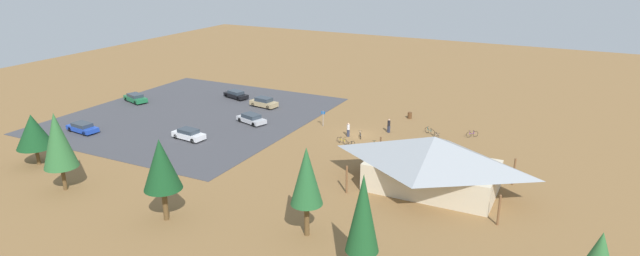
{
  "coord_description": "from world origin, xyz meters",
  "views": [
    {
      "loc": [
        -24.47,
        59.73,
        22.61
      ],
      "look_at": [
        4.13,
        2.81,
        1.2
      ],
      "focal_mm": 29.84,
      "sensor_mm": 36.0,
      "label": 1
    }
  ],
  "objects_px": {
    "bicycle_green_mid_cluster": "(374,145)",
    "bicycle_white_near_porch": "(360,135)",
    "lot_sign": "(323,116)",
    "car_silver_inner_stall": "(251,119)",
    "bicycle_silver_lone_east": "(437,136)",
    "car_white_end_stall": "(189,134)",
    "car_blue_second_row": "(82,127)",
    "car_black_far_end": "(236,94)",
    "visitor_by_pavilion": "(389,125)",
    "visitor_at_bikes": "(348,129)",
    "pine_west": "(161,165)",
    "bicycle_purple_edge_south": "(472,134)",
    "trash_bin": "(410,115)",
    "pine_far_east": "(58,140)",
    "bicycle_blue_front_row": "(381,156)",
    "car_tan_mid_lot": "(264,102)",
    "bike_pavilion": "(433,160)",
    "pine_far_west": "(33,131)",
    "bicycle_yellow_edge_north": "(342,141)",
    "car_green_by_curb": "(135,98)",
    "bicycle_black_lone_west": "(350,145)",
    "bicycle_teal_yard_front": "(430,131)",
    "pine_mideast": "(363,214)",
    "pine_east": "(306,177)"
  },
  "relations": [
    {
      "from": "bicycle_green_mid_cluster",
      "to": "bicycle_white_near_porch",
      "type": "bearing_deg",
      "value": -41.4
    },
    {
      "from": "lot_sign",
      "to": "car_silver_inner_stall",
      "type": "distance_m",
      "value": 9.91
    },
    {
      "from": "bicycle_silver_lone_east",
      "to": "car_white_end_stall",
      "type": "distance_m",
      "value": 31.14
    },
    {
      "from": "lot_sign",
      "to": "car_blue_second_row",
      "type": "height_order",
      "value": "lot_sign"
    },
    {
      "from": "car_black_far_end",
      "to": "visitor_by_pavilion",
      "type": "relative_size",
      "value": 2.51
    },
    {
      "from": "bicycle_white_near_porch",
      "to": "car_white_end_stall",
      "type": "height_order",
      "value": "car_white_end_stall"
    },
    {
      "from": "visitor_at_bikes",
      "to": "car_silver_inner_stall",
      "type": "bearing_deg",
      "value": 4.19
    },
    {
      "from": "pine_west",
      "to": "bicycle_green_mid_cluster",
      "type": "distance_m",
      "value": 27.39
    },
    {
      "from": "bicycle_purple_edge_south",
      "to": "bicycle_white_near_porch",
      "type": "height_order",
      "value": "bicycle_purple_edge_south"
    },
    {
      "from": "trash_bin",
      "to": "visitor_by_pavilion",
      "type": "relative_size",
      "value": 0.49
    },
    {
      "from": "pine_far_east",
      "to": "bicycle_blue_front_row",
      "type": "height_order",
      "value": "pine_far_east"
    },
    {
      "from": "car_black_far_end",
      "to": "car_tan_mid_lot",
      "type": "height_order",
      "value": "car_tan_mid_lot"
    },
    {
      "from": "car_tan_mid_lot",
      "to": "visitor_by_pavilion",
      "type": "xyz_separation_m",
      "value": [
        -20.81,
        2.62,
        0.2
      ]
    },
    {
      "from": "bike_pavilion",
      "to": "lot_sign",
      "type": "relative_size",
      "value": 6.65
    },
    {
      "from": "pine_far_west",
      "to": "bicycle_yellow_edge_north",
      "type": "relative_size",
      "value": 3.44
    },
    {
      "from": "bicycle_green_mid_cluster",
      "to": "car_green_by_curb",
      "type": "distance_m",
      "value": 40.5
    },
    {
      "from": "bicycle_black_lone_west",
      "to": "car_black_far_end",
      "type": "bearing_deg",
      "value": -26.04
    },
    {
      "from": "bicycle_blue_front_row",
      "to": "car_green_by_curb",
      "type": "xyz_separation_m",
      "value": [
        42.52,
        -5.2,
        0.35
      ]
    },
    {
      "from": "pine_far_west",
      "to": "bicycle_silver_lone_east",
      "type": "xyz_separation_m",
      "value": [
        -37.26,
        -28.13,
        -3.51
      ]
    },
    {
      "from": "bicycle_teal_yard_front",
      "to": "bicycle_green_mid_cluster",
      "type": "distance_m",
      "value": 9.13
    },
    {
      "from": "car_silver_inner_stall",
      "to": "bicycle_teal_yard_front",
      "type": "bearing_deg",
      "value": -163.81
    },
    {
      "from": "bicycle_teal_yard_front",
      "to": "bicycle_yellow_edge_north",
      "type": "bearing_deg",
      "value": 44.1
    },
    {
      "from": "bike_pavilion",
      "to": "car_white_end_stall",
      "type": "distance_m",
      "value": 31.13
    },
    {
      "from": "pine_far_east",
      "to": "pine_far_west",
      "type": "distance_m",
      "value": 8.94
    },
    {
      "from": "pine_west",
      "to": "bicycle_green_mid_cluster",
      "type": "bearing_deg",
      "value": -111.42
    },
    {
      "from": "bicycle_yellow_edge_north",
      "to": "bicycle_teal_yard_front",
      "type": "bearing_deg",
      "value": -135.9
    },
    {
      "from": "car_tan_mid_lot",
      "to": "bicycle_silver_lone_east",
      "type": "bearing_deg",
      "value": 175.39
    },
    {
      "from": "pine_far_west",
      "to": "bicycle_black_lone_west",
      "type": "xyz_separation_m",
      "value": [
        -28.88,
        -20.15,
        -3.49
      ]
    },
    {
      "from": "pine_mideast",
      "to": "car_tan_mid_lot",
      "type": "relative_size",
      "value": 1.77
    },
    {
      "from": "pine_west",
      "to": "car_black_far_end",
      "type": "xyz_separation_m",
      "value": [
        17.88,
        -35.93,
        -4.52
      ]
    },
    {
      "from": "trash_bin",
      "to": "car_silver_inner_stall",
      "type": "height_order",
      "value": "car_silver_inner_stall"
    },
    {
      "from": "visitor_by_pavilion",
      "to": "car_green_by_curb",
      "type": "bearing_deg",
      "value": 5.75
    },
    {
      "from": "trash_bin",
      "to": "bicycle_green_mid_cluster",
      "type": "distance_m",
      "value": 13.12
    },
    {
      "from": "car_tan_mid_lot",
      "to": "car_white_end_stall",
      "type": "bearing_deg",
      "value": 87.82
    },
    {
      "from": "pine_far_west",
      "to": "bicycle_white_near_porch",
      "type": "relative_size",
      "value": 3.96
    },
    {
      "from": "pine_west",
      "to": "bicycle_silver_lone_east",
      "type": "distance_m",
      "value": 35.61
    },
    {
      "from": "bicycle_blue_front_row",
      "to": "car_silver_inner_stall",
      "type": "relative_size",
      "value": 0.34
    },
    {
      "from": "bicycle_green_mid_cluster",
      "to": "car_black_far_end",
      "type": "xyz_separation_m",
      "value": [
        27.73,
        -10.84,
        0.33
      ]
    },
    {
      "from": "bicycle_purple_edge_south",
      "to": "pine_west",
      "type": "bearing_deg",
      "value": 60.1
    },
    {
      "from": "car_black_far_end",
      "to": "car_blue_second_row",
      "type": "height_order",
      "value": "car_blue_second_row"
    },
    {
      "from": "bicycle_green_mid_cluster",
      "to": "bicycle_silver_lone_east",
      "type": "distance_m",
      "value": 8.77
    },
    {
      "from": "pine_east",
      "to": "bicycle_white_near_porch",
      "type": "height_order",
      "value": "pine_east"
    },
    {
      "from": "bicycle_teal_yard_front",
      "to": "pine_far_west",
      "type": "bearing_deg",
      "value": 39.37
    },
    {
      "from": "bicycle_yellow_edge_north",
      "to": "visitor_at_bikes",
      "type": "bearing_deg",
      "value": -82.15
    },
    {
      "from": "pine_east",
      "to": "bicycle_white_near_porch",
      "type": "distance_m",
      "value": 25.43
    },
    {
      "from": "bicycle_yellow_edge_north",
      "to": "bicycle_silver_lone_east",
      "type": "xyz_separation_m",
      "value": [
        -9.92,
        -6.98,
        0.0
      ]
    },
    {
      "from": "trash_bin",
      "to": "car_black_far_end",
      "type": "xyz_separation_m",
      "value": [
        28.04,
        2.27,
        0.23
      ]
    },
    {
      "from": "trash_bin",
      "to": "bicycle_blue_front_row",
      "type": "distance_m",
      "value": 16.43
    },
    {
      "from": "trash_bin",
      "to": "bicycle_silver_lone_east",
      "type": "height_order",
      "value": "trash_bin"
    },
    {
      "from": "bicycle_teal_yard_front",
      "to": "car_green_by_curb",
      "type": "height_order",
      "value": "car_green_by_curb"
    }
  ]
}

